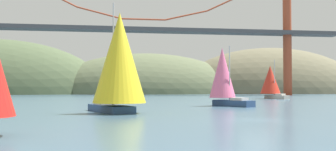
{
  "coord_description": "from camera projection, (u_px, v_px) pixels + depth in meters",
  "views": [
    {
      "loc": [
        -10.93,
        -27.85,
        2.4
      ],
      "look_at": [
        0.0,
        43.86,
        4.73
      ],
      "focal_mm": 41.78,
      "sensor_mm": 36.0,
      "label": 1
    }
  ],
  "objects": [
    {
      "name": "headland_right",
      "position": [
        272.0,
        93.0,
        171.51
      ],
      "size": [
        83.41,
        44.0,
        40.07
      ],
      "primitive_type": "ellipsoid",
      "color": "#6B664C",
      "rests_on": "ground_plane"
    },
    {
      "name": "sailboat_scarlet_sail",
      "position": [
        271.0,
        81.0,
        87.03
      ],
      "size": [
        5.7,
        7.8,
        8.62
      ],
      "color": "#B7B2A8",
      "rests_on": "ground_plane"
    },
    {
      "name": "headland_center",
      "position": [
        147.0,
        94.0,
        163.23
      ],
      "size": [
        81.62,
        44.0,
        33.71
      ],
      "primitive_type": "ellipsoid",
      "color": "#5B6647",
      "rests_on": "ground_plane"
    },
    {
      "name": "sailboat_pink_spinnaker",
      "position": [
        223.0,
        76.0,
        52.03
      ],
      "size": [
        5.6,
        6.98,
        7.94
      ],
      "color": "navy",
      "rests_on": "ground_plane"
    },
    {
      "name": "ground_plane",
      "position": [
        257.0,
        120.0,
        29.08
      ],
      "size": [
        360.0,
        360.0,
        0.0
      ],
      "primitive_type": "plane",
      "color": "#426075"
    },
    {
      "name": "sailboat_yellow_sail",
      "position": [
        119.0,
        61.0,
        36.92
      ],
      "size": [
        6.39,
        9.61,
        10.79
      ],
      "color": "navy",
      "rests_on": "ground_plane"
    },
    {
      "name": "suspension_bridge",
      "position": [
        144.0,
        28.0,
        123.64
      ],
      "size": [
        132.54,
        6.0,
        44.17
      ],
      "color": "#A34228",
      "rests_on": "ground_plane"
    }
  ]
}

